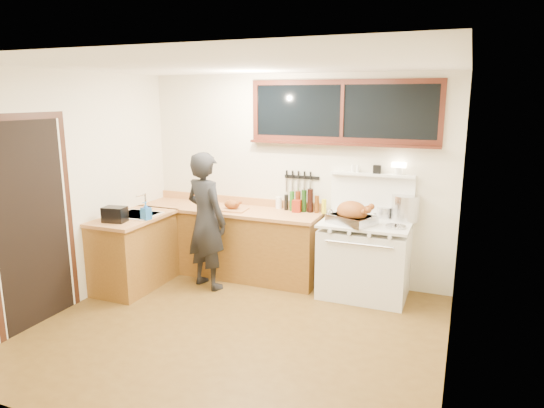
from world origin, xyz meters
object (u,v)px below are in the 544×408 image
at_px(cutting_board, 232,206).
at_px(roast_turkey, 352,215).
at_px(vintage_stove, 365,258).
at_px(man, 206,221).

distance_m(cutting_board, roast_turkey, 1.57).
bearing_deg(cutting_board, vintage_stove, 1.55).
height_order(vintage_stove, roast_turkey, vintage_stove).
xyz_separation_m(vintage_stove, roast_turkey, (-0.14, -0.13, 0.54)).
bearing_deg(cutting_board, roast_turkey, -3.03).
relative_size(vintage_stove, cutting_board, 4.02).
height_order(vintage_stove, man, man).
bearing_deg(vintage_stove, cutting_board, -178.45).
distance_m(vintage_stove, cutting_board, 1.77).
height_order(man, roast_turkey, man).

